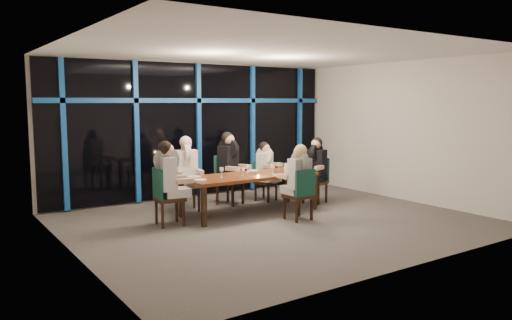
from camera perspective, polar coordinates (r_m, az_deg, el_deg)
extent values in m
plane|color=#5E5853|center=(9.03, 2.15, -7.00)|extent=(7.00, 7.00, 0.00)
cube|color=silver|center=(11.35, -6.83, 3.43)|extent=(7.00, 0.04, 3.00)
cube|color=silver|center=(6.64, 17.74, 0.84)|extent=(7.00, 0.04, 3.00)
cube|color=silver|center=(7.30, -20.53, 1.24)|extent=(0.04, 6.00, 3.00)
cube|color=silver|center=(11.23, 16.76, 3.16)|extent=(0.04, 6.00, 3.00)
cube|color=white|center=(8.82, 2.24, 12.30)|extent=(7.00, 6.00, 0.04)
cube|color=black|center=(11.30, -6.69, 3.42)|extent=(6.86, 0.04, 2.94)
cube|color=#144D9E|center=(10.24, -21.12, 2.68)|extent=(0.10, 0.10, 2.94)
cube|color=#144D9E|center=(10.66, -13.51, 3.08)|extent=(0.10, 0.10, 2.94)
cube|color=#144D9E|center=(11.25, -6.58, 3.41)|extent=(0.10, 0.10, 2.94)
cube|color=#144D9E|center=(11.99, -0.41, 3.65)|extent=(0.10, 0.10, 2.94)
cube|color=#144D9E|center=(12.85, 4.98, 3.84)|extent=(0.10, 0.10, 2.94)
cube|color=#144D9E|center=(11.23, -6.62, 6.77)|extent=(6.86, 0.10, 0.10)
cube|color=#FF2D14|center=(12.09, -2.76, 6.75)|extent=(0.60, 0.05, 0.35)
cube|color=brown|center=(9.54, -0.68, -1.85)|extent=(2.60, 1.00, 0.06)
cube|color=black|center=(8.61, -5.97, -5.37)|extent=(0.08, 0.08, 0.69)
cube|color=black|center=(10.00, 6.68, -3.68)|extent=(0.08, 0.08, 0.69)
cube|color=black|center=(9.38, -8.52, -4.40)|extent=(0.08, 0.08, 0.69)
cube|color=black|center=(10.67, 3.59, -2.99)|extent=(0.08, 0.08, 0.69)
cube|color=black|center=(9.87, -7.89, -3.13)|extent=(0.56, 0.56, 0.06)
cube|color=#184D3D|center=(10.03, -8.19, -1.37)|extent=(0.46, 0.15, 0.52)
cube|color=black|center=(9.70, -8.67, -4.81)|extent=(0.05, 0.05, 0.43)
cube|color=black|center=(9.78, -6.55, -4.67)|extent=(0.05, 0.05, 0.43)
cube|color=black|center=(10.05, -9.15, -4.41)|extent=(0.05, 0.05, 0.43)
cube|color=black|center=(10.14, -7.09, -4.28)|extent=(0.05, 0.05, 0.43)
cube|color=black|center=(10.38, -2.97, -2.51)|extent=(0.63, 0.63, 0.06)
cube|color=#184D3D|center=(10.46, -3.94, -0.85)|extent=(0.46, 0.24, 0.53)
cube|color=black|center=(10.16, -2.69, -4.17)|extent=(0.06, 0.06, 0.45)
cube|color=black|center=(10.47, -1.50, -3.84)|extent=(0.06, 0.06, 0.45)
cube|color=black|center=(10.38, -4.44, -3.95)|extent=(0.06, 0.06, 0.45)
cube|color=black|center=(10.68, -3.23, -3.63)|extent=(0.06, 0.06, 0.45)
cube|color=black|center=(10.78, 1.15, -2.56)|extent=(0.53, 0.53, 0.05)
cube|color=#184D3D|center=(10.83, 0.35, -1.21)|extent=(0.39, 0.20, 0.45)
cube|color=black|center=(10.59, 1.43, -3.91)|extent=(0.05, 0.05, 0.38)
cube|color=black|center=(10.87, 2.33, -3.64)|extent=(0.05, 0.05, 0.38)
cube|color=black|center=(10.76, -0.04, -3.73)|extent=(0.05, 0.05, 0.38)
cube|color=black|center=(11.03, 0.88, -3.48)|extent=(0.05, 0.05, 0.38)
cube|color=black|center=(8.77, -9.85, -4.39)|extent=(0.52, 0.52, 0.06)
cube|color=#184D3D|center=(8.66, -11.19, -2.68)|extent=(0.11, 0.47, 0.52)
cube|color=black|center=(8.71, -8.27, -6.12)|extent=(0.05, 0.05, 0.43)
cube|color=black|center=(9.05, -9.04, -5.64)|extent=(0.05, 0.05, 0.43)
cube|color=black|center=(8.60, -10.63, -6.33)|extent=(0.05, 0.05, 0.43)
cube|color=black|center=(8.95, -11.32, -5.84)|extent=(0.05, 0.05, 0.43)
cube|color=black|center=(10.61, 6.78, -2.55)|extent=(0.57, 0.57, 0.06)
cube|color=#184D3D|center=(10.75, 7.29, -1.02)|extent=(0.20, 0.43, 0.49)
cube|color=black|center=(10.59, 5.46, -3.85)|extent=(0.05, 0.05, 0.41)
cube|color=black|center=(10.42, 7.15, -4.04)|extent=(0.05, 0.05, 0.41)
cube|color=black|center=(10.89, 6.39, -3.56)|extent=(0.05, 0.05, 0.41)
cube|color=black|center=(10.73, 8.04, -3.75)|extent=(0.05, 0.05, 0.41)
cube|color=black|center=(9.08, 4.84, -4.13)|extent=(0.44, 0.44, 0.06)
cube|color=#184D3D|center=(8.89, 5.65, -2.66)|extent=(0.44, 0.05, 0.48)
cube|color=black|center=(9.37, 4.96, -5.24)|extent=(0.04, 0.04, 0.41)
cube|color=black|center=(9.16, 3.28, -5.51)|extent=(0.04, 0.04, 0.41)
cube|color=black|center=(9.11, 6.37, -5.60)|extent=(0.04, 0.04, 0.41)
cube|color=black|center=(8.89, 4.67, -5.90)|extent=(0.04, 0.04, 0.41)
cube|color=white|center=(9.73, -7.73, -2.65)|extent=(0.46, 0.50, 0.14)
cube|color=white|center=(9.84, -7.99, -0.54)|extent=(0.46, 0.33, 0.58)
cylinder|color=white|center=(9.82, -8.01, 0.77)|extent=(0.20, 0.45, 0.43)
sphere|color=tan|center=(9.78, -8.00, 1.84)|extent=(0.22, 0.22, 0.22)
sphere|color=silver|center=(9.82, -8.06, 2.04)|extent=(0.24, 0.24, 0.24)
cube|color=tan|center=(9.57, -8.83, -1.47)|extent=(0.15, 0.32, 0.08)
cube|color=tan|center=(9.67, -6.44, -1.35)|extent=(0.15, 0.32, 0.08)
cube|color=black|center=(10.29, -2.39, -1.98)|extent=(0.53, 0.56, 0.15)
cube|color=black|center=(10.34, -3.18, 0.02)|extent=(0.49, 0.41, 0.60)
cylinder|color=black|center=(10.31, -3.19, 1.31)|extent=(0.28, 0.45, 0.45)
sphere|color=tan|center=(10.29, -3.10, 2.36)|extent=(0.22, 0.22, 0.22)
sphere|color=black|center=(10.31, -3.30, 2.55)|extent=(0.24, 0.24, 0.24)
cube|color=tan|center=(10.04, -2.68, -1.01)|extent=(0.21, 0.33, 0.09)
cube|color=tan|center=(10.39, -1.35, -0.74)|extent=(0.21, 0.33, 0.09)
cube|color=white|center=(10.71, 1.64, -2.13)|extent=(0.44, 0.47, 0.13)
cube|color=white|center=(10.74, 0.99, -0.51)|extent=(0.42, 0.34, 0.50)
cylinder|color=white|center=(10.72, 1.00, 0.54)|extent=(0.23, 0.38, 0.38)
sphere|color=tan|center=(10.69, 1.08, 1.40)|extent=(0.19, 0.19, 0.19)
sphere|color=black|center=(10.71, 0.92, 1.55)|extent=(0.21, 0.21, 0.21)
cube|color=tan|center=(10.47, 1.47, -0.72)|extent=(0.17, 0.28, 0.07)
cube|color=tan|center=(10.78, 2.47, -0.51)|extent=(0.17, 0.28, 0.07)
cube|color=black|center=(8.79, -9.08, -3.67)|extent=(0.48, 0.42, 0.14)
cube|color=black|center=(8.69, -10.16, -1.53)|extent=(0.30, 0.44, 0.58)
cylinder|color=black|center=(8.66, -10.20, -0.04)|extent=(0.44, 0.16, 0.43)
sphere|color=tan|center=(8.64, -10.09, 1.20)|extent=(0.22, 0.22, 0.22)
sphere|color=black|center=(8.63, -10.36, 1.39)|extent=(0.24, 0.24, 0.24)
cube|color=tan|center=(8.58, -8.15, -2.40)|extent=(0.32, 0.12, 0.08)
cube|color=tan|center=(8.97, -9.02, -2.02)|extent=(0.32, 0.12, 0.08)
cube|color=black|center=(10.50, 6.48, -2.11)|extent=(0.51, 0.47, 0.14)
cube|color=black|center=(10.59, 6.91, -0.28)|extent=(0.36, 0.45, 0.55)
cylinder|color=black|center=(10.57, 6.92, 0.88)|extent=(0.42, 0.24, 0.41)
sphere|color=tan|center=(10.53, 6.89, 1.83)|extent=(0.21, 0.21, 0.21)
sphere|color=black|center=(10.56, 6.99, 2.00)|extent=(0.22, 0.22, 0.22)
cube|color=tan|center=(10.49, 5.35, -0.72)|extent=(0.30, 0.18, 0.08)
cube|color=tan|center=(10.30, 7.24, -0.88)|extent=(0.30, 0.18, 0.08)
cube|color=black|center=(9.15, 4.38, -3.42)|extent=(0.35, 0.41, 0.14)
cube|color=black|center=(8.99, 5.02, -1.56)|extent=(0.39, 0.24, 0.54)
cylinder|color=black|center=(8.96, 5.03, -0.21)|extent=(0.10, 0.41, 0.41)
sphere|color=tan|center=(8.95, 4.97, 0.91)|extent=(0.20, 0.20, 0.20)
sphere|color=tan|center=(8.92, 5.13, 1.08)|extent=(0.22, 0.22, 0.22)
cube|color=tan|center=(9.29, 5.01, -1.68)|extent=(0.08, 0.29, 0.08)
cube|color=tan|center=(9.05, 3.13, -1.89)|extent=(0.08, 0.29, 0.08)
cylinder|color=white|center=(9.29, -7.10, -1.90)|extent=(0.24, 0.24, 0.01)
cylinder|color=white|center=(10.03, -0.35, -1.21)|extent=(0.24, 0.24, 0.01)
cylinder|color=white|center=(10.44, 3.77, -0.91)|extent=(0.24, 0.24, 0.01)
cylinder|color=white|center=(8.90, -6.44, -2.27)|extent=(0.24, 0.24, 0.01)
cylinder|color=white|center=(10.08, 5.28, -1.20)|extent=(0.24, 0.24, 0.01)
cylinder|color=white|center=(9.46, 2.68, -1.70)|extent=(0.24, 0.24, 0.01)
cylinder|color=black|center=(10.03, 4.68, -0.63)|extent=(0.07, 0.07, 0.23)
cylinder|color=black|center=(10.01, 4.68, 0.26)|extent=(0.03, 0.03, 0.09)
cylinder|color=silver|center=(10.03, 4.68, -0.63)|extent=(0.07, 0.07, 0.06)
cylinder|color=white|center=(9.72, 3.56, -0.95)|extent=(0.11, 0.11, 0.19)
cylinder|color=white|center=(9.76, 3.84, -0.81)|extent=(0.02, 0.02, 0.14)
cylinder|color=#FF9B4C|center=(9.28, 0.24, -1.82)|extent=(0.05, 0.05, 0.03)
cylinder|color=silver|center=(9.37, -1.49, -1.81)|extent=(0.06, 0.06, 0.01)
cylinder|color=silver|center=(9.36, -1.49, -1.52)|extent=(0.01, 0.01, 0.09)
cylinder|color=silver|center=(9.35, -1.49, -1.05)|extent=(0.06, 0.06, 0.06)
cylinder|color=silver|center=(9.75, -1.00, -1.47)|extent=(0.06, 0.06, 0.01)
cylinder|color=silver|center=(9.74, -1.00, -1.17)|extent=(0.01, 0.01, 0.10)
cylinder|color=silver|center=(9.73, -1.01, -0.70)|extent=(0.07, 0.07, 0.07)
cylinder|color=silver|center=(9.67, 1.93, -1.54)|extent=(0.07, 0.07, 0.01)
cylinder|color=silver|center=(9.66, 1.93, -1.20)|extent=(0.01, 0.01, 0.11)
cylinder|color=silver|center=(9.64, 1.94, -0.64)|extent=(0.08, 0.08, 0.08)
cylinder|color=silver|center=(9.26, -3.95, -1.93)|extent=(0.07, 0.07, 0.01)
cylinder|color=silver|center=(9.25, -3.95, -1.59)|extent=(0.01, 0.01, 0.10)
cylinder|color=silver|center=(9.24, -3.96, -1.05)|extent=(0.07, 0.07, 0.07)
cylinder|color=silver|center=(10.19, 2.61, -1.12)|extent=(0.06, 0.06, 0.01)
cylinder|color=silver|center=(10.19, 2.61, -0.86)|extent=(0.01, 0.01, 0.09)
cylinder|color=silver|center=(10.18, 2.61, -0.44)|extent=(0.06, 0.06, 0.06)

